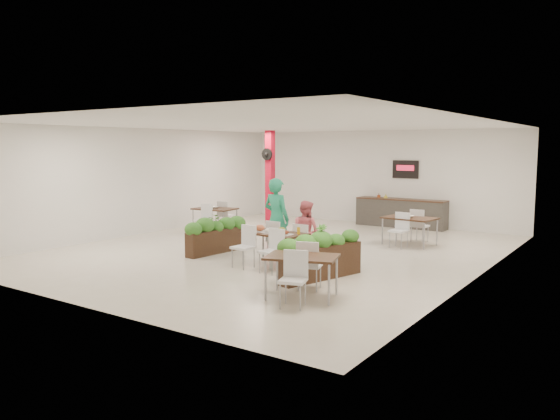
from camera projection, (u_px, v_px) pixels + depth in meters
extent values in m
plane|color=beige|center=(280.00, 250.00, 14.03)|extent=(12.00, 12.00, 0.00)
cube|color=white|center=(378.00, 177.00, 18.77)|extent=(10.00, 0.10, 3.20)
cube|color=white|center=(73.00, 210.00, 8.93)|extent=(10.00, 0.10, 3.20)
cube|color=white|center=(145.00, 181.00, 16.65)|extent=(0.10, 12.00, 3.20)
cube|color=white|center=(483.00, 198.00, 11.05)|extent=(0.10, 12.00, 3.20)
cube|color=white|center=(280.00, 124.00, 13.67)|extent=(10.00, 12.00, 0.04)
cube|color=#BA0C25|center=(270.00, 178.00, 18.65)|extent=(0.25, 0.25, 3.20)
cylinder|color=black|center=(267.00, 154.00, 18.41)|extent=(0.40, 0.06, 0.40)
sphere|color=black|center=(266.00, 154.00, 18.38)|extent=(0.12, 0.12, 0.12)
cube|color=#33302D|center=(401.00, 214.00, 18.05)|extent=(3.00, 0.60, 0.90)
cube|color=#301E10|center=(401.00, 199.00, 18.00)|extent=(3.00, 0.62, 0.04)
cube|color=black|center=(406.00, 169.00, 18.14)|extent=(0.90, 0.04, 0.60)
cube|color=red|center=(405.00, 168.00, 18.11)|extent=(0.60, 0.02, 0.18)
imported|color=#943F18|center=(379.00, 195.00, 18.44)|extent=(0.09, 0.09, 0.19)
imported|color=gold|center=(386.00, 195.00, 18.30)|extent=(0.13, 0.13, 0.17)
cube|color=#301E10|center=(275.00, 233.00, 12.08)|extent=(1.46, 0.92, 0.04)
cylinder|color=gray|center=(243.00, 249.00, 12.27)|extent=(0.04, 0.04, 0.71)
cylinder|color=gray|center=(288.00, 256.00, 11.46)|extent=(0.04, 0.04, 0.71)
cylinder|color=gray|center=(263.00, 245.00, 12.79)|extent=(0.04, 0.04, 0.71)
cylinder|color=gray|center=(307.00, 251.00, 11.98)|extent=(0.04, 0.04, 0.71)
cube|color=white|center=(278.00, 240.00, 12.83)|extent=(0.45, 0.45, 0.05)
cube|color=white|center=(273.00, 231.00, 12.65)|extent=(0.42, 0.08, 0.45)
cylinder|color=gray|center=(288.00, 250.00, 12.88)|extent=(0.02, 0.02, 0.43)
cylinder|color=gray|center=(277.00, 248.00, 13.09)|extent=(0.02, 0.02, 0.43)
cylinder|color=gray|center=(279.00, 252.00, 12.62)|extent=(0.02, 0.02, 0.43)
cylinder|color=gray|center=(268.00, 250.00, 12.83)|extent=(0.02, 0.02, 0.43)
cube|color=white|center=(305.00, 244.00, 12.32)|extent=(0.45, 0.45, 0.05)
cube|color=white|center=(300.00, 234.00, 12.15)|extent=(0.42, 0.08, 0.45)
cylinder|color=gray|center=(316.00, 254.00, 12.37)|extent=(0.02, 0.02, 0.43)
cylinder|color=gray|center=(304.00, 252.00, 12.59)|extent=(0.02, 0.02, 0.43)
cylinder|color=gray|center=(307.00, 256.00, 12.11)|extent=(0.02, 0.02, 0.43)
cylinder|color=gray|center=(295.00, 255.00, 12.33)|extent=(0.02, 0.02, 0.43)
cube|color=white|center=(243.00, 248.00, 11.90)|extent=(0.45, 0.45, 0.05)
cube|color=white|center=(249.00, 235.00, 12.02)|extent=(0.42, 0.08, 0.45)
cylinder|color=gray|center=(232.00, 258.00, 11.91)|extent=(0.02, 0.02, 0.43)
cylinder|color=gray|center=(244.00, 260.00, 11.69)|extent=(0.02, 0.02, 0.43)
cylinder|color=gray|center=(243.00, 256.00, 12.17)|extent=(0.02, 0.02, 0.43)
cylinder|color=gray|center=(254.00, 258.00, 11.95)|extent=(0.02, 0.02, 0.43)
cube|color=white|center=(271.00, 252.00, 11.40)|extent=(0.45, 0.45, 0.05)
cube|color=white|center=(277.00, 239.00, 11.52)|extent=(0.42, 0.08, 0.45)
cylinder|color=gray|center=(260.00, 263.00, 11.40)|extent=(0.02, 0.02, 0.43)
cylinder|color=gray|center=(272.00, 265.00, 11.19)|extent=(0.02, 0.02, 0.43)
cylinder|color=gray|center=(270.00, 261.00, 11.66)|extent=(0.02, 0.02, 0.43)
cylinder|color=gray|center=(282.00, 263.00, 11.45)|extent=(0.02, 0.02, 0.43)
cube|color=white|center=(260.00, 231.00, 12.22)|extent=(0.32, 0.32, 0.01)
ellipsoid|color=brown|center=(260.00, 228.00, 12.21)|extent=(0.22, 0.22, 0.13)
cube|color=white|center=(282.00, 232.00, 12.11)|extent=(0.28, 0.28, 0.01)
ellipsoid|color=gold|center=(282.00, 229.00, 12.10)|extent=(0.18, 0.18, 0.11)
cube|color=white|center=(285.00, 235.00, 11.73)|extent=(0.28, 0.28, 0.01)
ellipsoid|color=#511F10|center=(285.00, 232.00, 11.73)|extent=(0.16, 0.16, 0.10)
cube|color=white|center=(268.00, 233.00, 11.97)|extent=(0.19, 0.19, 0.01)
ellipsoid|color=white|center=(268.00, 231.00, 11.97)|extent=(0.12, 0.12, 0.07)
cylinder|color=gold|center=(299.00, 231.00, 11.84)|extent=(0.07, 0.07, 0.15)
imported|color=#513823|center=(259.00, 227.00, 12.50)|extent=(0.12, 0.12, 0.10)
imported|color=#23996D|center=(277.00, 219.00, 12.81)|extent=(0.74, 0.52, 1.92)
imported|color=#E76674|center=(305.00, 232.00, 12.39)|extent=(0.74, 0.60, 1.43)
cube|color=black|center=(216.00, 241.00, 13.60)|extent=(0.44, 1.82, 0.60)
ellipsoid|color=#1E631C|center=(193.00, 228.00, 12.98)|extent=(0.40, 0.40, 0.32)
ellipsoid|color=#1E631C|center=(205.00, 226.00, 13.27)|extent=(0.40, 0.40, 0.32)
ellipsoid|color=#1E631C|center=(216.00, 224.00, 13.56)|extent=(0.40, 0.40, 0.32)
ellipsoid|color=#1E631C|center=(227.00, 223.00, 13.85)|extent=(0.40, 0.40, 0.32)
ellipsoid|color=#1E631C|center=(237.00, 221.00, 14.14)|extent=(0.40, 0.40, 0.32)
imported|color=#1E631C|center=(216.00, 221.00, 13.55)|extent=(0.35, 0.30, 0.39)
cube|color=black|center=(321.00, 262.00, 10.90)|extent=(0.85, 2.03, 0.67)
ellipsoid|color=#1E631C|center=(289.00, 245.00, 10.30)|extent=(0.40, 0.40, 0.32)
ellipsoid|color=#1E631C|center=(305.00, 242.00, 10.57)|extent=(0.40, 0.40, 0.32)
ellipsoid|color=#1E631C|center=(321.00, 240.00, 10.85)|extent=(0.40, 0.40, 0.32)
ellipsoid|color=#1E631C|center=(336.00, 238.00, 11.12)|extent=(0.40, 0.40, 0.32)
ellipsoid|color=#1E631C|center=(350.00, 236.00, 11.40)|extent=(0.40, 0.40, 0.32)
imported|color=#1E631C|center=(321.00, 235.00, 10.84)|extent=(0.24, 0.24, 0.44)
cube|color=#301E10|center=(215.00, 209.00, 16.94)|extent=(1.33, 0.95, 0.04)
cylinder|color=gray|center=(193.00, 221.00, 16.95)|extent=(0.04, 0.04, 0.71)
cylinder|color=gray|center=(223.00, 223.00, 16.39)|extent=(0.04, 0.04, 0.71)
cylinder|color=gray|center=(207.00, 218.00, 17.57)|extent=(0.04, 0.04, 0.71)
cylinder|color=gray|center=(237.00, 221.00, 17.01)|extent=(0.04, 0.04, 0.71)
cube|color=white|center=(226.00, 216.00, 17.49)|extent=(0.45, 0.45, 0.05)
cube|color=white|center=(223.00, 208.00, 17.30)|extent=(0.42, 0.08, 0.45)
cylinder|color=gray|center=(234.00, 223.00, 17.58)|extent=(0.02, 0.02, 0.43)
cylinder|color=gray|center=(225.00, 222.00, 17.75)|extent=(0.02, 0.02, 0.43)
cylinder|color=gray|center=(227.00, 224.00, 17.29)|extent=(0.02, 0.02, 0.43)
cylinder|color=gray|center=(219.00, 223.00, 17.45)|extent=(0.02, 0.02, 0.43)
cube|color=white|center=(203.00, 220.00, 16.45)|extent=(0.45, 0.45, 0.05)
cube|color=white|center=(207.00, 211.00, 16.59)|extent=(0.42, 0.08, 0.45)
cylinder|color=gray|center=(195.00, 228.00, 16.41)|extent=(0.02, 0.02, 0.43)
cylinder|color=gray|center=(204.00, 229.00, 16.25)|extent=(0.02, 0.02, 0.43)
cylinder|color=gray|center=(202.00, 227.00, 16.71)|extent=(0.02, 0.02, 0.43)
cylinder|color=gray|center=(211.00, 227.00, 16.54)|extent=(0.02, 0.02, 0.43)
imported|color=white|center=(215.00, 207.00, 16.93)|extent=(0.22, 0.22, 0.05)
cube|color=#301E10|center=(410.00, 218.00, 14.70)|extent=(1.43, 1.04, 0.04)
cylinder|color=gray|center=(382.00, 231.00, 14.85)|extent=(0.04, 0.04, 0.71)
cylinder|color=gray|center=(424.00, 236.00, 14.05)|extent=(0.04, 0.04, 0.71)
cylinder|color=gray|center=(396.00, 228.00, 15.43)|extent=(0.04, 0.04, 0.71)
cylinder|color=gray|center=(437.00, 232.00, 14.64)|extent=(0.04, 0.04, 0.71)
cube|color=white|center=(420.00, 226.00, 15.18)|extent=(0.46, 0.46, 0.05)
cube|color=white|center=(417.00, 218.00, 15.01)|extent=(0.42, 0.09, 0.45)
cylinder|color=gray|center=(428.00, 234.00, 15.23)|extent=(0.02, 0.02, 0.43)
cylinder|color=gray|center=(417.00, 233.00, 15.45)|extent=(0.02, 0.02, 0.43)
cylinder|color=gray|center=(422.00, 236.00, 14.97)|extent=(0.02, 0.02, 0.43)
cylinder|color=gray|center=(411.00, 234.00, 15.19)|extent=(0.02, 0.02, 0.43)
cube|color=white|center=(399.00, 231.00, 14.28)|extent=(0.46, 0.46, 0.05)
cube|color=white|center=(402.00, 221.00, 14.39)|extent=(0.42, 0.09, 0.45)
cylinder|color=gray|center=(390.00, 240.00, 14.29)|extent=(0.02, 0.02, 0.43)
cylinder|color=gray|center=(401.00, 241.00, 14.07)|extent=(0.02, 0.02, 0.43)
cylinder|color=gray|center=(396.00, 238.00, 14.54)|extent=(0.02, 0.02, 0.43)
cylinder|color=gray|center=(407.00, 240.00, 14.32)|extent=(0.02, 0.02, 0.43)
imported|color=white|center=(410.00, 216.00, 14.69)|extent=(0.22, 0.22, 0.05)
cube|color=#301E10|center=(302.00, 257.00, 9.48)|extent=(1.42, 1.16, 0.04)
cylinder|color=gray|center=(266.00, 280.00, 9.35)|extent=(0.04, 0.04, 0.71)
cylinder|color=gray|center=(329.00, 285.00, 9.04)|extent=(0.04, 0.04, 0.71)
cylinder|color=gray|center=(277.00, 272.00, 10.01)|extent=(0.04, 0.04, 0.71)
cylinder|color=gray|center=(337.00, 276.00, 9.70)|extent=(0.04, 0.04, 0.71)
cube|color=white|center=(310.00, 266.00, 10.09)|extent=(0.53, 0.53, 0.05)
cube|color=white|center=(307.00, 254.00, 9.88)|extent=(0.41, 0.17, 0.45)
cylinder|color=gray|center=(320.00, 276.00, 10.23)|extent=(0.02, 0.02, 0.43)
cylinder|color=gray|center=(303.00, 275.00, 10.32)|extent=(0.02, 0.02, 0.43)
cylinder|color=gray|center=(317.00, 281.00, 9.90)|extent=(0.02, 0.02, 0.43)
cylinder|color=gray|center=(298.00, 279.00, 10.00)|extent=(0.02, 0.02, 0.43)
cube|color=white|center=(293.00, 281.00, 8.94)|extent=(0.53, 0.53, 0.05)
cube|color=white|center=(296.00, 263.00, 9.09)|extent=(0.41, 0.17, 0.45)
cylinder|color=gray|center=(280.00, 296.00, 8.85)|extent=(0.02, 0.02, 0.43)
cylinder|color=gray|center=(300.00, 298.00, 8.76)|extent=(0.02, 0.02, 0.43)
cylinder|color=gray|center=(286.00, 291.00, 9.18)|extent=(0.02, 0.02, 0.43)
cylinder|color=gray|center=(305.00, 293.00, 9.08)|extent=(0.02, 0.02, 0.43)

